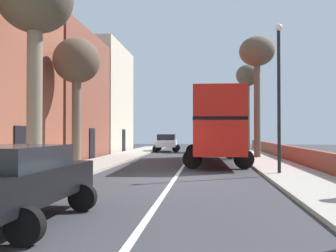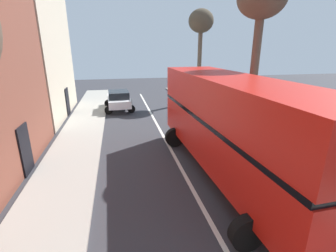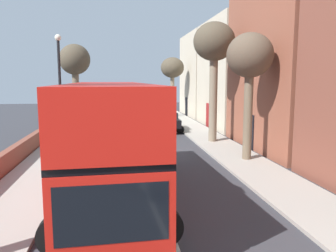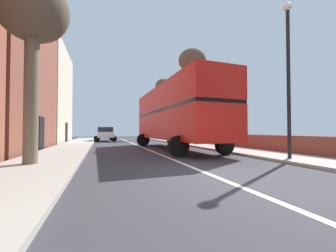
{
  "view_description": "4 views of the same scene",
  "coord_description": "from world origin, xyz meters",
  "px_view_note": "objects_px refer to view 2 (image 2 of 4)",
  "views": [
    {
      "loc": [
        1.27,
        -14.7,
        1.83
      ],
      "look_at": [
        -0.77,
        4.6,
        2.16
      ],
      "focal_mm": 39.46,
      "sensor_mm": 36.0,
      "label": 1
    },
    {
      "loc": [
        -2.54,
        -0.68,
        5.1
      ],
      "look_at": [
        -0.58,
        8.63,
        2.0
      ],
      "focal_mm": 25.77,
      "sensor_mm": 36.0,
      "label": 2
    },
    {
      "loc": [
        1.36,
        19.07,
        4.19
      ],
      "look_at": [
        -1.05,
        2.79,
        1.9
      ],
      "focal_mm": 35.81,
      "sensor_mm": 36.0,
      "label": 3
    },
    {
      "loc": [
        -2.88,
        -4.99,
        1.22
      ],
      "look_at": [
        1.03,
        6.96,
        1.52
      ],
      "focal_mm": 21.75,
      "sensor_mm": 36.0,
      "label": 4
    }
  ],
  "objects_px": {
    "street_tree_right_1": "(201,25)",
    "street_tree_right_3": "(261,6)",
    "double_decker_bus": "(231,122)",
    "parked_car_white_left_3": "(119,99)"
  },
  "relations": [
    {
      "from": "street_tree_right_1",
      "to": "street_tree_right_3",
      "type": "xyz_separation_m",
      "value": [
        -0.51,
        -10.52,
        0.02
      ]
    },
    {
      "from": "double_decker_bus",
      "to": "parked_car_white_left_3",
      "type": "height_order",
      "value": "double_decker_bus"
    },
    {
      "from": "parked_car_white_left_3",
      "to": "double_decker_bus",
      "type": "bearing_deg",
      "value": -71.22
    },
    {
      "from": "double_decker_bus",
      "to": "parked_car_white_left_3",
      "type": "relative_size",
      "value": 2.56
    },
    {
      "from": "double_decker_bus",
      "to": "parked_car_white_left_3",
      "type": "bearing_deg",
      "value": 108.78
    },
    {
      "from": "double_decker_bus",
      "to": "street_tree_right_3",
      "type": "relative_size",
      "value": 1.28
    },
    {
      "from": "parked_car_white_left_3",
      "to": "street_tree_right_1",
      "type": "distance_m",
      "value": 10.08
    },
    {
      "from": "parked_car_white_left_3",
      "to": "street_tree_right_1",
      "type": "height_order",
      "value": "street_tree_right_1"
    },
    {
      "from": "parked_car_white_left_3",
      "to": "street_tree_right_1",
      "type": "relative_size",
      "value": 0.5
    },
    {
      "from": "street_tree_right_1",
      "to": "parked_car_white_left_3",
      "type": "bearing_deg",
      "value": -165.73
    }
  ]
}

